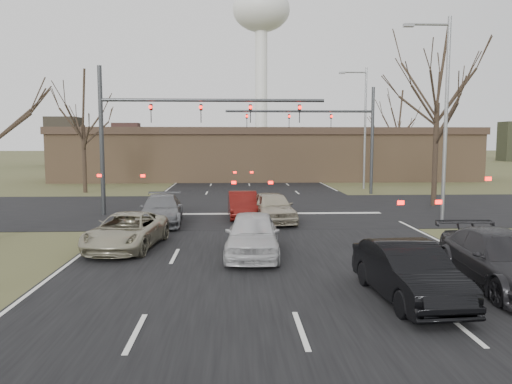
% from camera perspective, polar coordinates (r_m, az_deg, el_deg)
% --- Properties ---
extents(ground, '(360.00, 360.00, 0.00)m').
position_cam_1_polar(ground, '(14.87, 3.06, -9.94)').
color(ground, '#444826').
rests_on(ground, ground).
extents(road_main, '(14.00, 300.00, 0.02)m').
position_cam_1_polar(road_main, '(74.36, -1.48, 2.82)').
color(road_main, black).
rests_on(road_main, ground).
extents(road_cross, '(200.00, 14.00, 0.02)m').
position_cam_1_polar(road_cross, '(29.55, 0.21, -1.93)').
color(road_cross, black).
rests_on(road_cross, ground).
extents(building, '(42.40, 10.40, 5.30)m').
position_cam_1_polar(building, '(52.37, 1.18, 4.42)').
color(building, '#7F6144').
rests_on(building, ground).
extents(water_tower, '(15.00, 15.00, 44.50)m').
position_cam_1_polar(water_tower, '(138.06, 0.61, 19.10)').
color(water_tower, silver).
rests_on(water_tower, ground).
extents(mast_arm_near, '(12.12, 0.24, 8.00)m').
position_cam_1_polar(mast_arm_near, '(27.52, -10.63, 7.94)').
color(mast_arm_near, '#383A3D').
rests_on(mast_arm_near, ground).
extents(mast_arm_far, '(11.12, 0.24, 8.00)m').
position_cam_1_polar(mast_arm_far, '(38.01, 9.04, 7.31)').
color(mast_arm_far, '#383A3D').
rests_on(mast_arm_far, ground).
extents(streetlight_right_near, '(2.34, 0.25, 10.00)m').
position_cam_1_polar(streetlight_right_near, '(26.35, 20.56, 8.88)').
color(streetlight_right_near, gray).
rests_on(streetlight_right_near, ground).
extents(streetlight_right_far, '(2.34, 0.25, 10.00)m').
position_cam_1_polar(streetlight_right_far, '(42.64, 12.14, 7.86)').
color(streetlight_right_far, gray).
rests_on(streetlight_right_far, ground).
extents(tree_right_near, '(6.90, 6.90, 11.50)m').
position_cam_1_polar(tree_right_near, '(33.04, 20.16, 14.00)').
color(tree_right_near, black).
rests_on(tree_right_near, ground).
extents(tree_left_far, '(5.70, 5.70, 9.50)m').
position_cam_1_polar(tree_left_far, '(41.04, -19.27, 10.20)').
color(tree_left_far, black).
rests_on(tree_left_far, ground).
extents(tree_right_far, '(5.40, 5.40, 9.00)m').
position_cam_1_polar(tree_right_far, '(51.98, 16.04, 8.91)').
color(tree_right_far, black).
rests_on(tree_right_far, ground).
extents(car_silver_suv, '(2.78, 5.04, 1.34)m').
position_cam_1_polar(car_silver_suv, '(19.37, -14.56, -4.35)').
color(car_silver_suv, '#A39D83').
rests_on(car_silver_suv, ground).
extents(car_white_sedan, '(2.09, 4.67, 1.56)m').
position_cam_1_polar(car_white_sedan, '(17.52, -0.39, -4.87)').
color(car_white_sedan, '#BCBCBE').
rests_on(car_white_sedan, ground).
extents(car_black_hatch, '(1.89, 4.56, 1.47)m').
position_cam_1_polar(car_black_hatch, '(13.38, 17.01, -8.75)').
color(car_black_hatch, black).
rests_on(car_black_hatch, ground).
extents(car_charcoal_sedan, '(2.29, 5.35, 1.54)m').
position_cam_1_polar(car_charcoal_sedan, '(15.47, 26.35, -7.00)').
color(car_charcoal_sedan, black).
rests_on(car_charcoal_sedan, ground).
extents(car_grey_ahead, '(2.30, 4.98, 1.41)m').
position_cam_1_polar(car_grey_ahead, '(24.62, -10.75, -2.01)').
color(car_grey_ahead, slate).
rests_on(car_grey_ahead, ground).
extents(car_red_ahead, '(1.64, 4.25, 1.38)m').
position_cam_1_polar(car_red_ahead, '(26.14, -1.52, -1.48)').
color(car_red_ahead, '#4F0E0B').
rests_on(car_red_ahead, ground).
extents(car_silver_ahead, '(2.37, 4.64, 1.51)m').
position_cam_1_polar(car_silver_ahead, '(24.76, 1.90, -1.74)').
color(car_silver_ahead, '#ABA18A').
rests_on(car_silver_ahead, ground).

